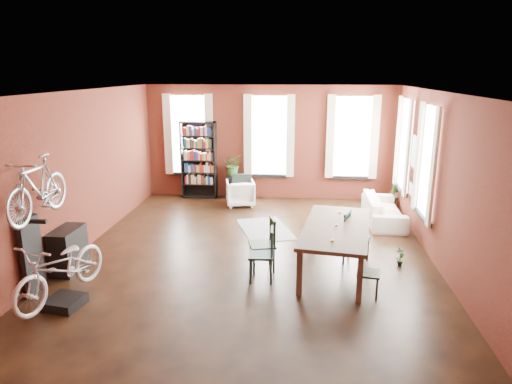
# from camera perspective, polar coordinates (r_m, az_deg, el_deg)

# --- Properties ---
(room) EXTENTS (9.00, 9.04, 3.22)m
(room) POSITION_cam_1_polar(r_m,az_deg,el_deg) (9.04, 1.43, 5.81)
(room) COLOR black
(room) RESTS_ON ground
(dining_table) EXTENTS (1.50, 2.64, 0.85)m
(dining_table) POSITION_cam_1_polar(r_m,az_deg,el_deg) (8.53, 9.90, -6.92)
(dining_table) COLOR #503D30
(dining_table) RESTS_ON ground
(dining_chair_a) EXTENTS (0.46, 0.46, 0.95)m
(dining_chair_a) POSITION_cam_1_polar(r_m,az_deg,el_deg) (8.00, 0.64, -7.84)
(dining_chair_a) COLOR #183535
(dining_chair_a) RESTS_ON ground
(dining_chair_b) EXTENTS (0.56, 0.56, 0.98)m
(dining_chair_b) POSITION_cam_1_polar(r_m,az_deg,el_deg) (8.40, 0.76, -6.59)
(dining_chair_b) COLOR black
(dining_chair_b) RESTS_ON ground
(dining_chair_c) EXTENTS (0.42, 0.42, 0.79)m
(dining_chair_c) POSITION_cam_1_polar(r_m,az_deg,el_deg) (7.72, 13.88, -9.79)
(dining_chair_c) COLOR #1E2F1C
(dining_chair_c) RESTS_ON ground
(dining_chair_d) EXTENTS (0.59, 0.59, 0.99)m
(dining_chair_d) POSITION_cam_1_polar(r_m,az_deg,el_deg) (8.88, 12.46, -5.68)
(dining_chair_d) COLOR #173331
(dining_chair_d) RESTS_ON ground
(bookshelf) EXTENTS (1.00, 0.32, 2.20)m
(bookshelf) POSITION_cam_1_polar(r_m,az_deg,el_deg) (13.16, -7.16, 3.99)
(bookshelf) COLOR black
(bookshelf) RESTS_ON ground
(white_armchair) EXTENTS (0.87, 0.84, 0.76)m
(white_armchair) POSITION_cam_1_polar(r_m,az_deg,el_deg) (12.41, -1.97, 0.03)
(white_armchair) COLOR white
(white_armchair) RESTS_ON ground
(cream_sofa) EXTENTS (0.61, 2.08, 0.81)m
(cream_sofa) POSITION_cam_1_polar(r_m,az_deg,el_deg) (11.51, 15.70, -1.59)
(cream_sofa) COLOR beige
(cream_sofa) RESTS_ON ground
(striped_rug) EXTENTS (1.54, 1.91, 0.01)m
(striped_rug) POSITION_cam_1_polar(r_m,az_deg,el_deg) (10.63, 1.13, -4.65)
(striped_rug) COLOR black
(striped_rug) RESTS_ON ground
(bike_trainer) EXTENTS (0.59, 0.59, 0.15)m
(bike_trainer) POSITION_cam_1_polar(r_m,az_deg,el_deg) (7.90, -22.79, -12.58)
(bike_trainer) COLOR black
(bike_trainer) RESTS_ON ground
(bike_wall_rack) EXTENTS (0.16, 0.60, 1.30)m
(bike_wall_rack) POSITION_cam_1_polar(r_m,az_deg,el_deg) (8.33, -26.22, -7.20)
(bike_wall_rack) COLOR black
(bike_wall_rack) RESTS_ON ground
(console_table) EXTENTS (0.40, 0.80, 0.80)m
(console_table) POSITION_cam_1_polar(r_m,az_deg,el_deg) (9.08, -22.44, -6.69)
(console_table) COLOR black
(console_table) RESTS_ON ground
(plant_stand) EXTENTS (0.39, 0.39, 0.68)m
(plant_stand) POSITION_cam_1_polar(r_m,az_deg,el_deg) (13.12, -2.85, 0.67)
(plant_stand) COLOR black
(plant_stand) RESTS_ON ground
(plant_by_sofa) EXTENTS (0.46, 0.78, 0.34)m
(plant_by_sofa) POSITION_cam_1_polar(r_m,az_deg,el_deg) (12.67, 16.70, -1.29)
(plant_by_sofa) COLOR #2D5522
(plant_by_sofa) RESTS_ON ground
(plant_small) EXTENTS (0.38, 0.40, 0.13)m
(plant_small) POSITION_cam_1_polar(r_m,az_deg,el_deg) (9.12, 17.51, -8.39)
(plant_small) COLOR #294E1F
(plant_small) RESTS_ON ground
(bicycle_floor) EXTENTS (0.86, 1.11, 1.86)m
(bicycle_floor) POSITION_cam_1_polar(r_m,az_deg,el_deg) (7.52, -23.51, -5.67)
(bicycle_floor) COLOR silver
(bicycle_floor) RESTS_ON bike_trainer
(bicycle_hung) EXTENTS (0.47, 1.00, 1.66)m
(bicycle_hung) POSITION_cam_1_polar(r_m,az_deg,el_deg) (7.80, -25.90, 2.80)
(bicycle_hung) COLOR #A5A8AD
(bicycle_hung) RESTS_ON bike_wall_rack
(plant_on_stand) EXTENTS (0.62, 0.67, 0.48)m
(plant_on_stand) POSITION_cam_1_polar(r_m,az_deg,el_deg) (12.99, -2.86, 3.15)
(plant_on_stand) COLOR #305E25
(plant_on_stand) RESTS_ON plant_stand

